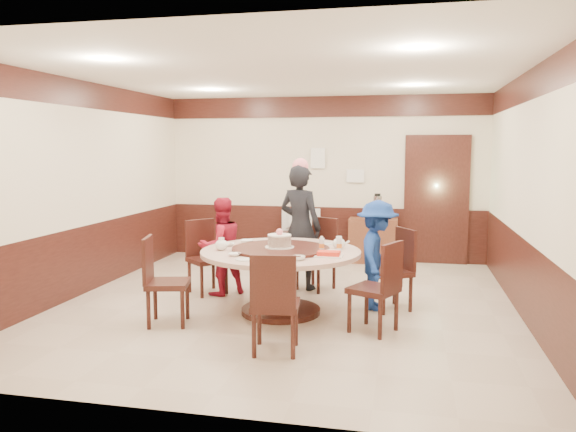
% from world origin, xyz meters
% --- Properties ---
extents(room, '(6.00, 6.04, 2.84)m').
position_xyz_m(room, '(0.01, 0.01, 1.08)').
color(room, beige).
rests_on(room, ground).
extents(banquet_table, '(1.85, 1.85, 0.78)m').
position_xyz_m(banquet_table, '(0.01, -0.41, 0.53)').
color(banquet_table, '#361510').
rests_on(banquet_table, ground).
extents(chair_0, '(0.61, 0.61, 0.97)m').
position_xyz_m(chair_0, '(1.27, 0.03, 0.30)').
color(chair_0, '#361510').
rests_on(chair_0, ground).
extents(chair_1, '(0.59, 0.60, 0.97)m').
position_xyz_m(chair_1, '(0.24, 0.80, 0.30)').
color(chair_1, '#361510').
rests_on(chair_1, ground).
extents(chair_2, '(0.62, 0.62, 0.97)m').
position_xyz_m(chair_2, '(-1.16, 0.28, 0.30)').
color(chair_2, '#361510').
rests_on(chair_2, ground).
extents(chair_3, '(0.54, 0.53, 0.97)m').
position_xyz_m(chair_3, '(-1.12, -1.08, 0.30)').
color(chair_3, '#361510').
rests_on(chair_3, ground).
extents(chair_4, '(0.49, 0.50, 0.97)m').
position_xyz_m(chair_4, '(0.25, -1.67, 0.30)').
color(chair_4, '#361510').
rests_on(chair_4, ground).
extents(chair_5, '(0.59, 0.59, 0.97)m').
position_xyz_m(chair_5, '(1.13, -0.87, 0.30)').
color(chair_5, '#361510').
rests_on(chair_5, ground).
extents(person_standing, '(0.72, 0.60, 1.70)m').
position_xyz_m(person_standing, '(0.01, 0.80, 0.85)').
color(person_standing, black).
rests_on(person_standing, ground).
extents(person_red, '(0.79, 0.79, 1.29)m').
position_xyz_m(person_red, '(-0.94, 0.26, 0.64)').
color(person_red, maroon).
rests_on(person_red, ground).
extents(person_blue, '(0.51, 0.86, 1.31)m').
position_xyz_m(person_blue, '(1.10, -0.00, 0.66)').
color(person_blue, navy).
rests_on(person_blue, ground).
extents(birthday_cake, '(0.34, 0.34, 0.22)m').
position_xyz_m(birthday_cake, '(-0.00, -0.41, 0.86)').
color(birthday_cake, white).
rests_on(birthday_cake, banquet_table).
extents(teapot_left, '(0.17, 0.15, 0.13)m').
position_xyz_m(teapot_left, '(-0.66, -0.56, 0.81)').
color(teapot_left, white).
rests_on(teapot_left, banquet_table).
extents(teapot_right, '(0.17, 0.15, 0.13)m').
position_xyz_m(teapot_right, '(0.66, -0.17, 0.81)').
color(teapot_right, white).
rests_on(teapot_right, banquet_table).
extents(bowl_0, '(0.17, 0.17, 0.04)m').
position_xyz_m(bowl_0, '(-0.51, -0.03, 0.77)').
color(bowl_0, white).
rests_on(bowl_0, banquet_table).
extents(bowl_1, '(0.14, 0.14, 0.04)m').
position_xyz_m(bowl_1, '(0.33, -0.94, 0.77)').
color(bowl_1, white).
rests_on(bowl_1, banquet_table).
extents(bowl_2, '(0.14, 0.14, 0.03)m').
position_xyz_m(bowl_2, '(-0.40, -0.87, 0.77)').
color(bowl_2, white).
rests_on(bowl_2, banquet_table).
extents(bowl_3, '(0.15, 0.15, 0.05)m').
position_xyz_m(bowl_3, '(0.63, -0.56, 0.77)').
color(bowl_3, white).
rests_on(bowl_3, banquet_table).
extents(bowl_4, '(0.15, 0.15, 0.04)m').
position_xyz_m(bowl_4, '(-0.66, -0.28, 0.77)').
color(bowl_4, white).
rests_on(bowl_4, banquet_table).
extents(saucer_near, '(0.18, 0.18, 0.01)m').
position_xyz_m(saucer_near, '(-0.24, -1.06, 0.76)').
color(saucer_near, white).
rests_on(saucer_near, banquet_table).
extents(saucer_far, '(0.18, 0.18, 0.01)m').
position_xyz_m(saucer_far, '(0.46, 0.09, 0.76)').
color(saucer_far, white).
rests_on(saucer_far, banquet_table).
extents(shrimp_platter, '(0.30, 0.20, 0.06)m').
position_xyz_m(shrimp_platter, '(0.62, -0.71, 0.78)').
color(shrimp_platter, white).
rests_on(shrimp_platter, banquet_table).
extents(bottle_0, '(0.06, 0.06, 0.16)m').
position_xyz_m(bottle_0, '(0.49, -0.42, 0.83)').
color(bottle_0, white).
rests_on(bottle_0, banquet_table).
extents(bottle_1, '(0.06, 0.06, 0.16)m').
position_xyz_m(bottle_1, '(0.69, -0.38, 0.83)').
color(bottle_1, white).
rests_on(bottle_1, banquet_table).
extents(tv_stand, '(0.85, 0.45, 0.50)m').
position_xyz_m(tv_stand, '(-0.35, 2.75, 0.25)').
color(tv_stand, '#361510').
rests_on(tv_stand, ground).
extents(television, '(0.67, 0.20, 0.38)m').
position_xyz_m(television, '(-0.35, 2.75, 0.69)').
color(television, gray).
rests_on(television, tv_stand).
extents(side_cabinet, '(0.80, 0.40, 0.75)m').
position_xyz_m(side_cabinet, '(0.88, 2.78, 0.38)').
color(side_cabinet, brown).
rests_on(side_cabinet, ground).
extents(thermos, '(0.15, 0.15, 0.38)m').
position_xyz_m(thermos, '(0.94, 2.78, 0.94)').
color(thermos, silver).
rests_on(thermos, side_cabinet).
extents(notice_left, '(0.25, 0.00, 0.35)m').
position_xyz_m(notice_left, '(-0.10, 2.96, 1.75)').
color(notice_left, white).
rests_on(notice_left, room).
extents(notice_right, '(0.30, 0.00, 0.22)m').
position_xyz_m(notice_right, '(0.55, 2.96, 1.45)').
color(notice_right, white).
rests_on(notice_right, room).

